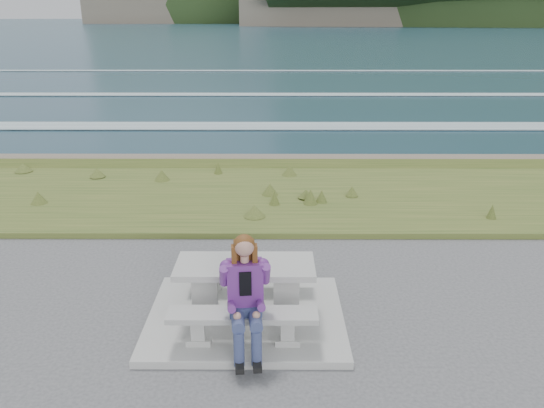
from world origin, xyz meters
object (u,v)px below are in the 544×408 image
object	(u,v)px
picnic_table	(245,275)
bench_landward	(243,320)
seated_woman	(246,313)
bench_seaward	(248,267)

from	to	relation	value
picnic_table	bench_landward	distance (m)	0.74
bench_landward	seated_woman	world-z (taller)	seated_woman
picnic_table	seated_woman	world-z (taller)	seated_woman
bench_seaward	seated_woman	bearing A→B (deg)	-88.05
picnic_table	bench_seaward	bearing A→B (deg)	90.00
seated_woman	picnic_table	bearing A→B (deg)	87.61
picnic_table	bench_landward	size ratio (longest dim) A/B	1.00
bench_seaward	seated_woman	xyz separation A→B (m)	(0.05, -1.54, 0.18)
bench_landward	bench_seaward	distance (m)	1.40
bench_landward	seated_woman	distance (m)	0.23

